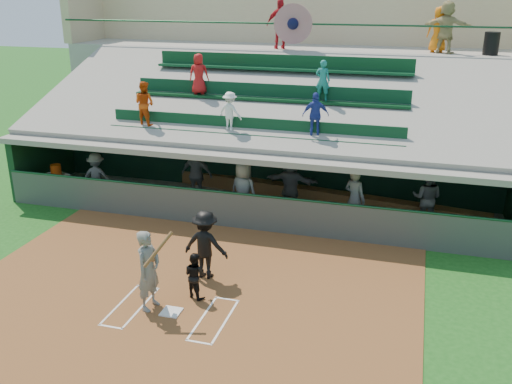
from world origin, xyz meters
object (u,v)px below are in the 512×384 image
(catcher, at_px, (195,275))
(water_cooler, at_px, (56,170))
(trash_bin, at_px, (491,44))
(batter_at_plate, at_px, (149,270))
(white_table, at_px, (57,184))
(home_plate, at_px, (171,312))

(catcher, relative_size, water_cooler, 3.14)
(water_cooler, distance_m, trash_bin, 16.14)
(batter_at_plate, xyz_separation_m, water_cooler, (-6.44, 5.88, -0.02))
(white_table, bearing_deg, trash_bin, 48.23)
(batter_at_plate, height_order, catcher, batter_at_plate)
(home_plate, relative_size, trash_bin, 0.53)
(batter_at_plate, bearing_deg, home_plate, -8.96)
(batter_at_plate, height_order, trash_bin, trash_bin)
(white_table, bearing_deg, batter_at_plate, -18.66)
(home_plate, distance_m, batter_at_plate, 1.09)
(home_plate, height_order, white_table, white_table)
(home_plate, distance_m, trash_bin, 15.26)
(catcher, height_order, white_table, catcher)
(home_plate, distance_m, catcher, 1.02)
(home_plate, relative_size, water_cooler, 1.19)
(catcher, xyz_separation_m, white_table, (-7.28, 5.18, -0.18))
(batter_at_plate, height_order, white_table, batter_at_plate)
(white_table, xyz_separation_m, trash_bin, (14.24, 6.49, 4.60))
(catcher, height_order, water_cooler, catcher)
(trash_bin, bearing_deg, home_plate, -120.08)
(catcher, distance_m, water_cooler, 8.89)
(batter_at_plate, relative_size, white_table, 2.31)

